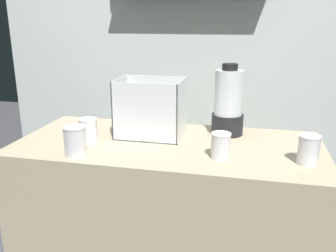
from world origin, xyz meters
name	(u,v)px	position (x,y,z in m)	size (l,w,h in m)	color
counter	(168,228)	(0.00, 0.00, 0.45)	(1.40, 0.64, 0.90)	tan
back_wall_unit	(194,49)	(0.00, 0.77, 1.26)	(2.60, 0.24, 2.50)	silver
carrot_display_bin	(151,119)	(-0.10, 0.09, 0.99)	(0.31, 0.23, 0.28)	white
blender_pitcher	(228,104)	(0.26, 0.19, 1.05)	(0.16, 0.16, 0.35)	black
juice_cup_pomegranate_far_left	(88,132)	(-0.36, -0.07, 0.95)	(0.09, 0.09, 0.11)	white
juice_cup_mango_left	(75,143)	(-0.34, -0.24, 0.96)	(0.09, 0.09, 0.13)	white
juice_cup_beet_middle	(221,147)	(0.25, -0.14, 0.95)	(0.08, 0.08, 0.11)	white
juice_cup_orange_right	(308,151)	(0.59, -0.13, 0.96)	(0.09, 0.09, 0.12)	white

